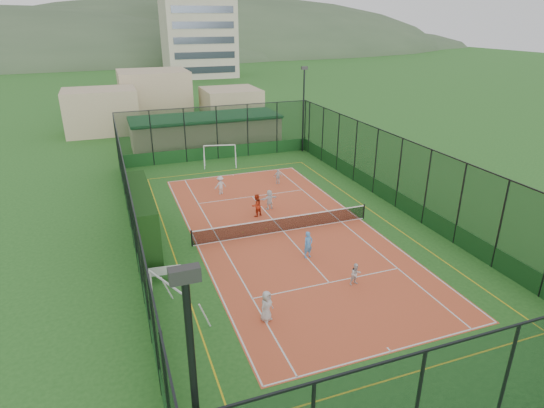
% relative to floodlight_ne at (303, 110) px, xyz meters
% --- Properties ---
extents(ground, '(300.00, 300.00, 0.00)m').
position_rel_floodlight_ne_xyz_m(ground, '(-8.60, -16.60, -4.12)').
color(ground, '#245A1E').
rests_on(ground, ground).
extents(court_slab, '(11.17, 23.97, 0.01)m').
position_rel_floodlight_ne_xyz_m(court_slab, '(-8.60, -16.60, -4.12)').
color(court_slab, '#CC592D').
rests_on(court_slab, ground).
extents(tennis_net, '(11.67, 0.12, 1.06)m').
position_rel_floodlight_ne_xyz_m(tennis_net, '(-8.60, -16.60, -3.59)').
color(tennis_net, black).
rests_on(tennis_net, ground).
extents(perimeter_fence, '(18.12, 34.12, 5.00)m').
position_rel_floodlight_ne_xyz_m(perimeter_fence, '(-8.60, -16.60, -1.62)').
color(perimeter_fence, black).
rests_on(perimeter_fence, ground).
extents(floodlight_ne, '(0.60, 0.26, 8.25)m').
position_rel_floodlight_ne_xyz_m(floodlight_ne, '(0.00, 0.00, 0.00)').
color(floodlight_ne, black).
rests_on(floodlight_ne, ground).
extents(clubhouse, '(15.20, 7.20, 3.15)m').
position_rel_floodlight_ne_xyz_m(clubhouse, '(-8.60, 5.40, -2.55)').
color(clubhouse, tan).
rests_on(clubhouse, ground).
extents(apartment_tower, '(15.00, 12.00, 30.00)m').
position_rel_floodlight_ne_xyz_m(apartment_tower, '(3.40, 65.40, 10.88)').
color(apartment_tower, beige).
rests_on(apartment_tower, ground).
extents(distant_hills, '(200.00, 60.00, 24.00)m').
position_rel_floodlight_ne_xyz_m(distant_hills, '(-8.60, 133.40, -4.12)').
color(distant_hills, '#384C33').
rests_on(distant_hills, ground).
extents(hedge_left, '(1.15, 7.63, 3.34)m').
position_rel_floodlight_ne_xyz_m(hedge_left, '(-16.90, -15.16, -2.45)').
color(hedge_left, black).
rests_on(hedge_left, ground).
extents(white_bench, '(1.65, 0.60, 0.91)m').
position_rel_floodlight_ne_xyz_m(white_bench, '(-16.40, -19.83, -3.67)').
color(white_bench, white).
rests_on(white_bench, ground).
extents(futsal_goal_near, '(3.16, 2.08, 1.98)m').
position_rel_floodlight_ne_xyz_m(futsal_goal_near, '(-16.66, -23.43, -3.14)').
color(futsal_goal_near, white).
rests_on(futsal_goal_near, ground).
extents(futsal_goal_far, '(3.02, 1.50, 1.88)m').
position_rel_floodlight_ne_xyz_m(futsal_goal_far, '(-8.93, -1.73, -3.19)').
color(futsal_goal_far, white).
rests_on(futsal_goal_far, ground).
extents(child_near_left, '(0.86, 0.77, 1.47)m').
position_rel_floodlight_ne_xyz_m(child_near_left, '(-12.63, -24.79, -3.38)').
color(child_near_left, silver).
rests_on(child_near_left, court_slab).
extents(child_near_mid, '(0.64, 0.50, 1.56)m').
position_rel_floodlight_ne_xyz_m(child_near_mid, '(-8.52, -20.18, -3.33)').
color(child_near_mid, '#4E97DF').
rests_on(child_near_mid, court_slab).
extents(child_near_right, '(0.60, 0.48, 1.18)m').
position_rel_floodlight_ne_xyz_m(child_near_right, '(-7.44, -23.58, -3.53)').
color(child_near_right, silver).
rests_on(child_near_right, court_slab).
extents(child_far_left, '(1.01, 0.69, 1.43)m').
position_rel_floodlight_ne_xyz_m(child_far_left, '(-10.70, -8.85, -3.40)').
color(child_far_left, silver).
rests_on(child_far_left, court_slab).
extents(child_far_right, '(0.76, 0.42, 1.22)m').
position_rel_floodlight_ne_xyz_m(child_far_right, '(-5.76, -8.21, -3.50)').
color(child_far_right, silver).
rests_on(child_far_right, court_slab).
extents(child_far_back, '(1.36, 0.61, 1.41)m').
position_rel_floodlight_ne_xyz_m(child_far_back, '(-8.19, -12.89, -3.41)').
color(child_far_back, white).
rests_on(child_far_back, court_slab).
extents(coach, '(0.94, 0.85, 1.57)m').
position_rel_floodlight_ne_xyz_m(coach, '(-9.43, -13.76, -3.33)').
color(coach, '#B72D13').
rests_on(coach, court_slab).
extents(tennis_balls, '(5.07, 0.99, 0.07)m').
position_rel_floodlight_ne_xyz_m(tennis_balls, '(-8.87, -15.60, -4.08)').
color(tennis_balls, '#CCE033').
rests_on(tennis_balls, court_slab).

